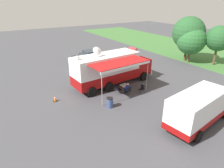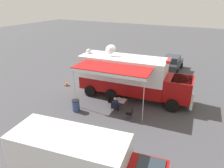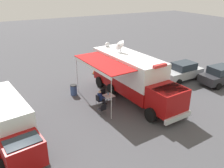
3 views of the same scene
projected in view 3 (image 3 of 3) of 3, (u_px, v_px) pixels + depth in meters
name	position (u px, v px, depth m)	size (l,w,h in m)	color
ground_plane	(127.00, 94.00, 20.43)	(100.00, 100.00, 0.00)	#47474C
lot_stripe	(151.00, 90.00, 21.14)	(0.12, 4.80, 0.01)	silver
command_truck	(133.00, 76.00, 19.07)	(5.48, 9.66, 4.53)	#9E0F0F
folding_table	(109.00, 96.00, 18.47)	(0.86, 0.86, 0.73)	silver
water_bottle	(108.00, 94.00, 18.52)	(0.07, 0.07, 0.22)	#4C99D8
folding_chair_at_table	(99.00, 100.00, 18.28)	(0.52, 0.52, 0.87)	black
folding_chair_beside_table	(104.00, 94.00, 19.21)	(0.52, 0.52, 0.87)	black
folding_chair_spare_by_truck	(103.00, 108.00, 16.98)	(0.57, 0.57, 0.87)	black
seated_responder	(101.00, 97.00, 18.32)	(0.69, 0.58, 1.25)	navy
trash_bin	(74.00, 90.00, 20.08)	(0.57, 0.57, 0.91)	#384C7F
traffic_cone	(94.00, 71.00, 24.75)	(0.36, 0.36, 0.58)	black
support_truck	(8.00, 122.00, 13.69)	(3.10, 7.03, 2.70)	white
car_behind_truck	(183.00, 71.00, 23.07)	(4.28, 2.18, 1.76)	#B2B5BA
car_far_corner	(221.00, 75.00, 22.10)	(4.22, 2.05, 1.76)	#2D2D33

